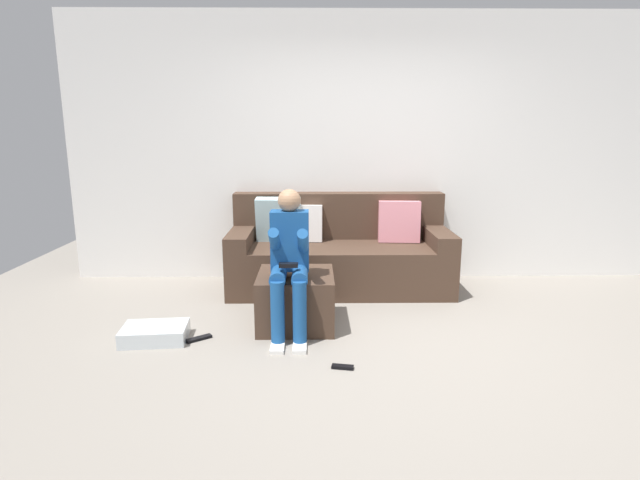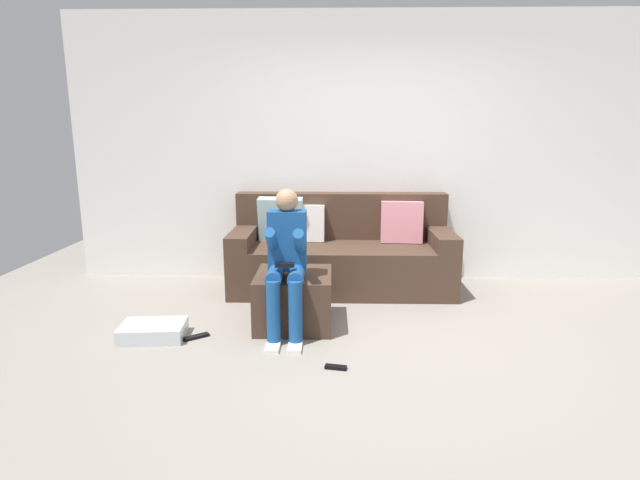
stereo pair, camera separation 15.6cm
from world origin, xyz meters
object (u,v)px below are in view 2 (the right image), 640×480
object	(u,v)px
couch_sectional	(341,253)
storage_bin	(153,331)
ottoman	(294,299)
person_seated	(286,257)
remote_near_ottoman	(336,367)
remote_under_side_table	(161,340)
remote_by_storage_bin	(196,337)

from	to	relation	value
couch_sectional	storage_bin	bearing A→B (deg)	-137.65
ottoman	person_seated	bearing A→B (deg)	-101.78
remote_near_ottoman	remote_under_side_table	bearing A→B (deg)	172.86
couch_sectional	person_seated	xyz separation A→B (m)	(-0.44, -1.21, 0.26)
ottoman	person_seated	world-z (taller)	person_seated
couch_sectional	remote_near_ottoman	world-z (taller)	couch_sectional
remote_near_ottoman	remote_under_side_table	world-z (taller)	same
couch_sectional	storage_bin	size ratio (longest dim) A/B	4.53
person_seated	remote_near_ottoman	bearing A→B (deg)	-57.93
remote_near_ottoman	remote_under_side_table	xyz separation A→B (m)	(-1.32, 0.43, 0.00)
ottoman	remote_by_storage_bin	xyz separation A→B (m)	(-0.73, -0.30, -0.21)
remote_near_ottoman	remote_by_storage_bin	bearing A→B (deg)	166.33
ottoman	remote_near_ottoman	distance (m)	0.88
person_seated	storage_bin	size ratio (longest dim) A/B	2.36
couch_sectional	storage_bin	xyz separation A→B (m)	(-1.46, -1.33, -0.29)
couch_sectional	remote_by_storage_bin	size ratio (longest dim) A/B	10.97
person_seated	remote_under_side_table	bearing A→B (deg)	-169.71
person_seated	remote_under_side_table	xyz separation A→B (m)	(-0.94, -0.17, -0.60)
storage_bin	remote_near_ottoman	distance (m)	1.48
ottoman	storage_bin	size ratio (longest dim) A/B	1.30
ottoman	remote_near_ottoman	size ratio (longest dim) A/B	4.22
storage_bin	remote_near_ottoman	world-z (taller)	storage_bin
storage_bin	remote_by_storage_bin	distance (m)	0.33
remote_under_side_table	ottoman	bearing A→B (deg)	57.64
couch_sectional	remote_under_side_table	size ratio (longest dim) A/B	15.34
person_seated	remote_under_side_table	world-z (taller)	person_seated
ottoman	remote_near_ottoman	xyz separation A→B (m)	(0.34, -0.79, -0.21)
ottoman	remote_under_side_table	bearing A→B (deg)	-159.98
person_seated	remote_near_ottoman	world-z (taller)	person_seated
storage_bin	remote_under_side_table	bearing A→B (deg)	-35.45
remote_under_side_table	remote_near_ottoman	bearing A→B (deg)	19.67
couch_sectional	person_seated	world-z (taller)	person_seated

